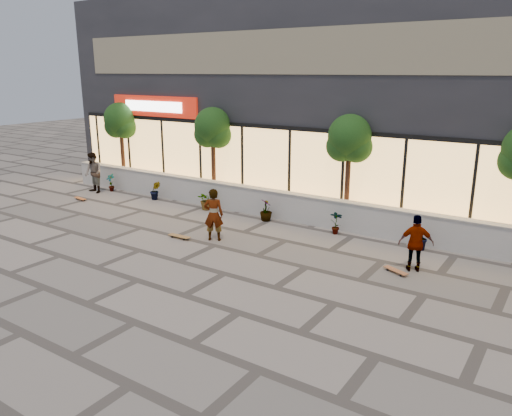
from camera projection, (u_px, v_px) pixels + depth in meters
The scene contains 18 objects.
ground at pixel (138, 280), 13.14m from camera, with size 80.00×80.00×0.00m, color gray.
planter_wall at pixel (276, 204), 18.61m from camera, with size 22.00×0.42×1.04m.
retail_building at pixel (342, 96), 22.02m from camera, with size 24.00×9.17×8.50m.
shrub_a at pixel (111, 183), 22.74m from camera, with size 0.43×0.29×0.81m, color #173E13.
shrub_b at pixel (155, 190), 21.25m from camera, with size 0.45×0.36×0.81m, color #173E13.
shrub_c at pixel (206, 199), 19.75m from camera, with size 0.73×0.63×0.81m, color #173E13.
shrub_d at pixel (266, 210), 18.26m from camera, with size 0.45×0.45×0.81m, color #173E13.
shrub_e at pixel (336, 223), 16.76m from camera, with size 0.43×0.29×0.81m, color #173E13.
shrub_f at pixel (420, 237), 15.27m from camera, with size 0.45×0.36×0.81m, color #173E13.
tree_west at pixel (120, 123), 23.32m from camera, with size 1.60×1.50×3.92m.
tree_midwest at pixel (213, 130), 20.39m from camera, with size 1.60×1.50×3.92m.
tree_mideast at pixel (349, 141), 17.18m from camera, with size 1.60×1.50×3.92m.
skater_center at pixel (214, 215), 16.04m from camera, with size 0.63×0.41×1.72m, color white.
skater_left at pixel (93, 173), 22.34m from camera, with size 0.88×0.69×1.82m, color #998D62.
skater_right_near at pixel (416, 243), 13.57m from camera, with size 0.94×0.39×1.60m, color silver.
skateboard_center at pixel (179, 236), 16.39m from camera, with size 0.82×0.23×0.10m.
skateboard_left at pixel (80, 198), 21.25m from camera, with size 0.75×0.29×0.09m.
skateboard_right_near at pixel (396, 270), 13.60m from camera, with size 0.77×0.48×0.09m.
Camera 1 is at (9.33, -8.39, 5.34)m, focal length 35.00 mm.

